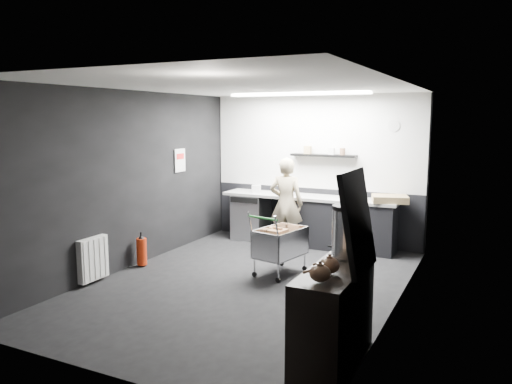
% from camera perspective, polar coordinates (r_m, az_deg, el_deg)
% --- Properties ---
extents(floor, '(5.50, 5.50, 0.00)m').
position_cam_1_polar(floor, '(7.04, -1.04, -10.48)').
color(floor, black).
rests_on(floor, ground).
extents(ceiling, '(5.50, 5.50, 0.00)m').
position_cam_1_polar(ceiling, '(6.67, -1.11, 12.04)').
color(ceiling, white).
rests_on(ceiling, wall_back).
extents(wall_back, '(5.50, 0.00, 5.50)m').
position_cam_1_polar(wall_back, '(9.23, 6.75, 2.61)').
color(wall_back, black).
rests_on(wall_back, floor).
extents(wall_front, '(5.50, 0.00, 5.50)m').
position_cam_1_polar(wall_front, '(4.49, -17.36, -3.96)').
color(wall_front, black).
rests_on(wall_front, floor).
extents(wall_left, '(0.00, 5.50, 5.50)m').
position_cam_1_polar(wall_left, '(7.83, -14.21, 1.35)').
color(wall_left, black).
rests_on(wall_left, floor).
extents(wall_right, '(0.00, 5.50, 5.50)m').
position_cam_1_polar(wall_right, '(6.08, 15.94, -0.71)').
color(wall_right, black).
rests_on(wall_right, floor).
extents(kitchen_wall_panel, '(3.95, 0.02, 1.70)m').
position_cam_1_polar(kitchen_wall_panel, '(9.18, 6.77, 5.70)').
color(kitchen_wall_panel, silver).
rests_on(kitchen_wall_panel, wall_back).
extents(dado_panel, '(3.95, 0.02, 1.00)m').
position_cam_1_polar(dado_panel, '(9.34, 6.62, -2.60)').
color(dado_panel, black).
rests_on(dado_panel, wall_back).
extents(floating_shelf, '(1.20, 0.22, 0.04)m').
position_cam_1_polar(floating_shelf, '(9.02, 7.71, 4.17)').
color(floating_shelf, black).
rests_on(floating_shelf, wall_back).
extents(wall_clock, '(0.20, 0.03, 0.20)m').
position_cam_1_polar(wall_clock, '(8.79, 15.48, 7.29)').
color(wall_clock, silver).
rests_on(wall_clock, wall_back).
extents(poster, '(0.02, 0.30, 0.40)m').
position_cam_1_polar(poster, '(8.82, -8.70, 3.60)').
color(poster, white).
rests_on(poster, wall_left).
extents(poster_red_band, '(0.02, 0.22, 0.10)m').
position_cam_1_polar(poster_red_band, '(8.81, -8.68, 4.05)').
color(poster_red_band, red).
rests_on(poster_red_band, poster).
extents(radiator, '(0.10, 0.50, 0.60)m').
position_cam_1_polar(radiator, '(7.33, -18.14, -7.27)').
color(radiator, silver).
rests_on(radiator, wall_left).
extents(ceiling_strip, '(2.40, 0.20, 0.04)m').
position_cam_1_polar(ceiling_strip, '(8.35, 4.82, 11.09)').
color(ceiling_strip, white).
rests_on(ceiling_strip, ceiling).
extents(prep_counter, '(3.20, 0.61, 0.90)m').
position_cam_1_polar(prep_counter, '(9.02, 6.77, -3.28)').
color(prep_counter, black).
rests_on(prep_counter, floor).
extents(person, '(0.64, 0.48, 1.61)m').
position_cam_1_polar(person, '(8.67, 3.46, -1.36)').
color(person, beige).
rests_on(person, floor).
extents(shopping_cart, '(0.66, 0.94, 0.93)m').
position_cam_1_polar(shopping_cart, '(7.37, 2.75, -6.04)').
color(shopping_cart, silver).
rests_on(shopping_cart, floor).
extents(sideboard, '(0.52, 1.22, 1.83)m').
position_cam_1_polar(sideboard, '(4.79, 9.10, -12.49)').
color(sideboard, black).
rests_on(sideboard, floor).
extents(fire_extinguisher, '(0.16, 0.16, 0.52)m').
position_cam_1_polar(fire_extinguisher, '(7.97, -12.93, -6.54)').
color(fire_extinguisher, '#AC260B').
rests_on(fire_extinguisher, floor).
extents(cardboard_box, '(0.67, 0.58, 0.11)m').
position_cam_1_polar(cardboard_box, '(8.54, 15.06, -0.76)').
color(cardboard_box, '#9D8353').
rests_on(cardboard_box, prep_counter).
extents(pink_tub, '(0.23, 0.23, 0.23)m').
position_cam_1_polar(pink_tub, '(9.12, 3.45, 0.45)').
color(pink_tub, silver).
rests_on(pink_tub, prep_counter).
extents(white_container, '(0.19, 0.17, 0.14)m').
position_cam_1_polar(white_container, '(9.32, 0.03, 0.37)').
color(white_container, silver).
rests_on(white_container, prep_counter).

